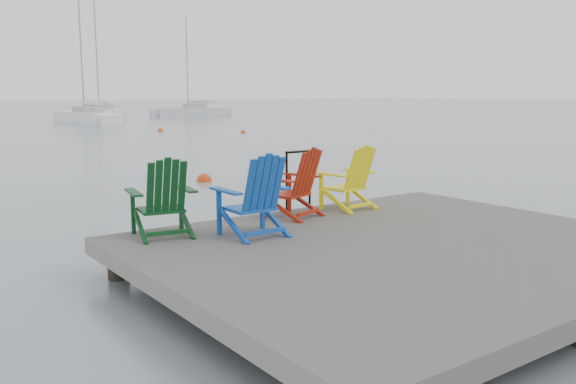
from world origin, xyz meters
TOP-DOWN VIEW (x-y plane):
  - ground at (0.00, 0.00)m, footprint 400.00×400.00m
  - dock at (0.00, 0.00)m, footprint 6.00×5.00m
  - handrail at (0.25, 2.45)m, footprint 0.48×0.04m
  - chair_green at (-2.18, 1.97)m, footprint 0.88×0.83m
  - chair_blue at (-1.26, 1.33)m, footprint 0.82×0.76m
  - chair_red at (-0.16, 1.98)m, footprint 0.93×0.89m
  - chair_yellow at (0.88, 1.97)m, footprint 0.83×0.78m
  - sailboat_near at (9.95, 42.55)m, footprint 2.67×9.05m
  - sailboat_mid at (14.38, 52.29)m, footprint 3.63×9.60m
  - sailboat_far at (22.93, 50.30)m, footprint 7.27×2.70m
  - buoy_a at (2.16, 9.06)m, footprint 0.40×0.40m
  - buoy_c at (13.29, 25.08)m, footprint 0.31×0.31m
  - buoy_d at (10.08, 29.32)m, footprint 0.36×0.36m

SIDE VIEW (x-z plane):
  - ground at x=0.00m, z-range 0.00..0.00m
  - buoy_a at x=2.16m, z-range -0.20..0.20m
  - buoy_c at x=13.29m, z-range -0.16..0.16m
  - buoy_d at x=10.08m, z-range -0.18..0.18m
  - dock at x=0.00m, z-range -0.35..1.05m
  - sailboat_mid at x=14.38m, z-range -6.05..6.76m
  - sailboat_near at x=9.95m, z-range -5.80..6.51m
  - sailboat_far at x=22.93m, z-range -4.63..5.34m
  - chair_yellow at x=0.88m, z-range 0.50..1.47m
  - chair_green at x=-2.18m, z-range 0.50..1.48m
  - chair_red at x=-0.16m, z-range 0.50..1.49m
  - chair_blue at x=-1.26m, z-range 0.50..1.53m
  - handrail at x=0.25m, z-range 0.59..1.49m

